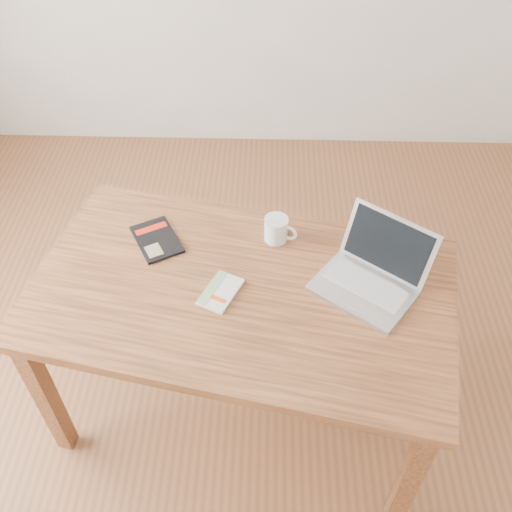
{
  "coord_description": "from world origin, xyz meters",
  "views": [
    {
      "loc": [
        0.09,
        -1.31,
        2.23
      ],
      "look_at": [
        0.05,
        0.04,
        0.85
      ],
      "focal_mm": 40.0,
      "sensor_mm": 36.0,
      "label": 1
    }
  ],
  "objects_px": {
    "black_guidebook": "(157,239)",
    "laptop": "(372,274)",
    "white_guidebook": "(221,292)",
    "coffee_mug": "(277,229)",
    "desk": "(241,305)"
  },
  "relations": [
    {
      "from": "white_guidebook",
      "to": "black_guidebook",
      "type": "relative_size",
      "value": 0.76
    },
    {
      "from": "white_guidebook",
      "to": "coffee_mug",
      "type": "relative_size",
      "value": 1.57
    },
    {
      "from": "white_guidebook",
      "to": "black_guidebook",
      "type": "distance_m",
      "value": 0.36
    },
    {
      "from": "black_guidebook",
      "to": "laptop",
      "type": "bearing_deg",
      "value": -42.71
    },
    {
      "from": "black_guidebook",
      "to": "laptop",
      "type": "relative_size",
      "value": 0.59
    },
    {
      "from": "black_guidebook",
      "to": "desk",
      "type": "bearing_deg",
      "value": -63.89
    },
    {
      "from": "coffee_mug",
      "to": "white_guidebook",
      "type": "bearing_deg",
      "value": -101.04
    },
    {
      "from": "white_guidebook",
      "to": "black_guidebook",
      "type": "bearing_deg",
      "value": 160.04
    },
    {
      "from": "desk",
      "to": "coffee_mug",
      "type": "bearing_deg",
      "value": 75.95
    },
    {
      "from": "black_guidebook",
      "to": "coffee_mug",
      "type": "xyz_separation_m",
      "value": [
        0.45,
        0.02,
        0.04
      ]
    },
    {
      "from": "desk",
      "to": "laptop",
      "type": "distance_m",
      "value": 0.47
    },
    {
      "from": "black_guidebook",
      "to": "laptop",
      "type": "distance_m",
      "value": 0.8
    },
    {
      "from": "white_guidebook",
      "to": "black_guidebook",
      "type": "height_order",
      "value": "white_guidebook"
    },
    {
      "from": "black_guidebook",
      "to": "white_guidebook",
      "type": "bearing_deg",
      "value": -73.33
    },
    {
      "from": "laptop",
      "to": "coffee_mug",
      "type": "bearing_deg",
      "value": -176.85
    }
  ]
}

